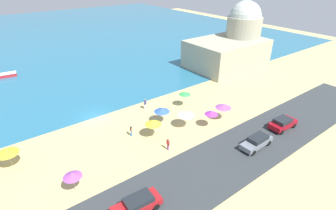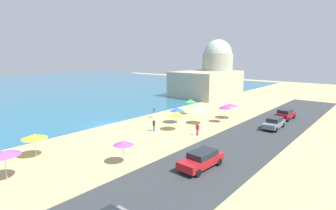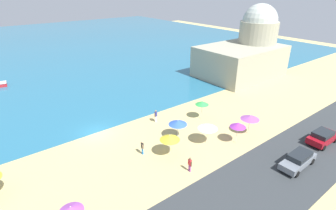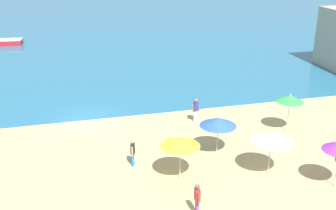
# 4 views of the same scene
# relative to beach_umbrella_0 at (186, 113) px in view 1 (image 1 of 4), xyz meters

# --- Properties ---
(ground_plane) EXTENTS (160.00, 160.00, 0.00)m
(ground_plane) POSITION_rel_beach_umbrella_0_xyz_m (-9.08, 9.92, -2.19)
(ground_plane) COLOR tan
(sea) EXTENTS (150.00, 110.00, 0.05)m
(sea) POSITION_rel_beach_umbrella_0_xyz_m (-9.08, 64.92, -2.16)
(sea) COLOR #266787
(sea) RESTS_ON ground_plane
(coastal_road) EXTENTS (80.00, 8.00, 0.06)m
(coastal_road) POSITION_rel_beach_umbrella_0_xyz_m (-9.08, -8.08, -2.16)
(coastal_road) COLOR #313538
(coastal_road) RESTS_ON ground_plane
(beach_umbrella_0) EXTENTS (2.24, 2.24, 2.53)m
(beach_umbrella_0) POSITION_rel_beach_umbrella_0_xyz_m (0.00, 0.00, 0.00)
(beach_umbrella_0) COLOR #B2B2B7
(beach_umbrella_0) RESTS_ON ground_plane
(beach_umbrella_1) EXTENTS (1.83, 1.83, 2.24)m
(beach_umbrella_1) POSITION_rel_beach_umbrella_0_xyz_m (-16.21, -2.24, -0.23)
(beach_umbrella_1) COLOR #B2B2B7
(beach_umbrella_1) RESTS_ON ground_plane
(beach_umbrella_2) EXTENTS (2.30, 2.30, 2.33)m
(beach_umbrella_2) POSITION_rel_beach_umbrella_0_xyz_m (-20.63, 5.33, -0.12)
(beach_umbrella_2) COLOR #B2B2B7
(beach_umbrella_2) RESTS_ON ground_plane
(beach_umbrella_3) EXTENTS (2.24, 2.24, 2.46)m
(beach_umbrella_3) POSITION_rel_beach_umbrella_0_xyz_m (5.58, -1.57, -0.02)
(beach_umbrella_3) COLOR #B2B2B7
(beach_umbrella_3) RESTS_ON ground_plane
(beach_umbrella_4) EXTENTS (2.18, 2.18, 2.34)m
(beach_umbrella_4) POSITION_rel_beach_umbrella_0_xyz_m (-1.86, 2.99, -0.17)
(beach_umbrella_4) COLOR #B2B2B7
(beach_umbrella_4) RESTS_ON ground_plane
(beach_umbrella_5) EXTENTS (2.11, 2.11, 2.53)m
(beach_umbrella_5) POSITION_rel_beach_umbrella_0_xyz_m (-4.83, 0.74, 0.00)
(beach_umbrella_5) COLOR #B2B2B7
(beach_umbrella_5) RESTS_ON ground_plane
(beach_umbrella_7) EXTENTS (1.80, 1.80, 2.68)m
(beach_umbrella_7) POSITION_rel_beach_umbrella_0_xyz_m (2.72, -2.05, 0.15)
(beach_umbrella_7) COLOR #B2B2B7
(beach_umbrella_7) RESTS_ON ground_plane
(beach_umbrella_8) EXTENTS (1.79, 1.79, 2.62)m
(beach_umbrella_8) POSITION_rel_beach_umbrella_0_xyz_m (3.79, 4.76, 0.12)
(beach_umbrella_8) COLOR #B2B2B7
(beach_umbrella_8) RESTS_ON ground_plane
(bather_0) EXTENTS (0.55, 0.30, 1.71)m
(bather_0) POSITION_rel_beach_umbrella_0_xyz_m (-1.65, 7.76, -1.23)
(bather_0) COLOR white
(bather_0) RESTS_ON ground_plane
(bather_1) EXTENTS (0.31, 0.55, 1.61)m
(bather_1) POSITION_rel_beach_umbrella_0_xyz_m (-7.01, 2.69, -1.29)
(bather_1) COLOR blue
(bather_1) RESTS_ON ground_plane
(bather_2) EXTENTS (0.24, 0.57, 1.59)m
(bather_2) POSITION_rel_beach_umbrella_0_xyz_m (-4.95, -2.55, -1.30)
(bather_2) COLOR #A14EA6
(bather_2) RESTS_ON ground_plane
(parked_car_1) EXTENTS (4.63, 2.10, 1.47)m
(parked_car_1) POSITION_rel_beach_umbrella_0_xyz_m (-12.56, -8.08, -1.35)
(parked_car_1) COLOR #A2181D
(parked_car_1) RESTS_ON coastal_road
(parked_car_3) EXTENTS (4.58, 1.84, 1.46)m
(parked_car_3) POSITION_rel_beach_umbrella_0_xyz_m (4.03, -8.62, -1.36)
(parked_car_3) COLOR slate
(parked_car_3) RESTS_ON coastal_road
(parked_car_4) EXTENTS (4.18, 2.08, 1.53)m
(parked_car_4) POSITION_rel_beach_umbrella_0_xyz_m (10.34, -8.16, -1.32)
(parked_car_4) COLOR maroon
(parked_car_4) RESTS_ON coastal_road
(skiff_nearshore) EXTENTS (4.39, 2.18, 0.69)m
(skiff_nearshore) POSITION_rel_beach_umbrella_0_xyz_m (-16.92, 35.76, -1.79)
(skiff_nearshore) COLOR red
(skiff_nearshore) RESTS_ON sea
(harbor_fortress) EXTENTS (16.68, 11.32, 13.43)m
(harbor_fortress) POSITION_rel_beach_umbrella_0_xyz_m (25.14, 13.68, 2.47)
(harbor_fortress) COLOR #A09E87
(harbor_fortress) RESTS_ON ground_plane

